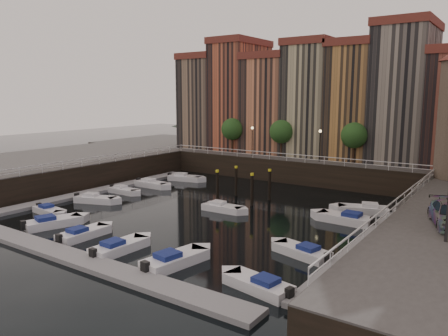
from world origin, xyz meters
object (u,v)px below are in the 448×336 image
Objects in this scene: gangway at (416,194)px; boat_left_2 at (123,190)px; boat_left_1 at (95,199)px; mooring_pilings at (244,186)px; boat_left_0 at (49,211)px.

boat_left_2 is (-30.40, -10.20, -1.59)m from gangway.
gangway is 1.73× the size of boat_left_1.
mooring_pilings is 0.99× the size of boat_left_1.
mooring_pilings is at bearing 55.19° from boat_left_0.
mooring_pilings reaches higher than boat_left_0.
boat_left_2 is at bearing 99.68° from boat_left_0.
boat_left_1 reaches higher than boat_left_2.
boat_left_0 is (-29.50, -20.70, -1.60)m from gangway.
gangway is 17.51m from mooring_pilings.
mooring_pilings reaches higher than boat_left_2.
boat_left_0 is at bearing -85.20° from boat_left_2.
boat_left_0 is 10.53m from boat_left_2.
boat_left_0 is at bearing -110.36° from boat_left_1.
boat_left_0 is 5.58m from boat_left_1.
mooring_pilings is (-16.71, -5.21, -0.27)m from gangway.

